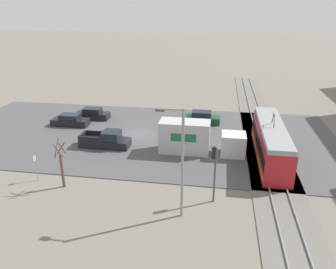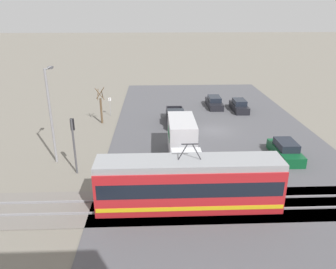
{
  "view_description": "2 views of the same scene",
  "coord_description": "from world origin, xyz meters",
  "views": [
    {
      "loc": [
        35.61,
        9.44,
        14.52
      ],
      "look_at": [
        4.9,
        4.48,
        2.25
      ],
      "focal_mm": 35.0,
      "sensor_mm": 36.0,
      "label": 1
    },
    {
      "loc": [
        6.43,
        34.07,
        12.85
      ],
      "look_at": [
        5.33,
        7.33,
        2.51
      ],
      "focal_mm": 35.0,
      "sensor_mm": 36.0,
      "label": 2
    }
  ],
  "objects": [
    {
      "name": "ground_plane",
      "position": [
        0.0,
        0.0,
        0.0
      ],
      "size": [
        320.0,
        320.0,
        0.0
      ],
      "primitive_type": "plane",
      "color": "slate"
    },
    {
      "name": "sedan_car_0",
      "position": [
        -5.39,
        7.28,
        0.73
      ],
      "size": [
        1.89,
        4.79,
        1.59
      ],
      "rotation": [
        0.0,
        0.0,
        3.14
      ],
      "color": "#0C4723",
      "rests_on": "ground"
    },
    {
      "name": "box_truck",
      "position": [
        4.01,
        7.31,
        1.64
      ],
      "size": [
        2.4,
        8.87,
        3.37
      ],
      "color": "silver",
      "rests_on": "ground"
    },
    {
      "name": "street_lamp_near_crossing",
      "position": [
        15.31,
        6.98,
        4.78
      ],
      "size": [
        0.36,
        1.95,
        8.31
      ],
      "color": "gray",
      "rests_on": "ground"
    },
    {
      "name": "pickup_truck",
      "position": [
        4.05,
        -2.53,
        0.76
      ],
      "size": [
        2.06,
        5.41,
        1.81
      ],
      "color": "black",
      "rests_on": "ground"
    },
    {
      "name": "sedan_car_2",
      "position": [
        -4.77,
        -7.5,
        0.7
      ],
      "size": [
        1.77,
        4.47,
        1.5
      ],
      "rotation": [
        0.0,
        0.0,
        3.14
      ],
      "color": "black",
      "rests_on": "ground"
    },
    {
      "name": "sedan_car_1",
      "position": [
        -1.76,
        -9.36,
        0.69
      ],
      "size": [
        1.83,
        4.74,
        1.48
      ],
      "rotation": [
        0.0,
        0.0,
        3.14
      ],
      "color": "black",
      "rests_on": "ground"
    },
    {
      "name": "rail_bed",
      "position": [
        0.0,
        14.77,
        0.05
      ],
      "size": [
        72.33,
        4.4,
        0.22
      ],
      "color": "slate",
      "rests_on": "ground"
    },
    {
      "name": "road_surface",
      "position": [
        0.0,
        0.0,
        0.04
      ],
      "size": [
        21.92,
        46.62,
        0.08
      ],
      "color": "#4C4C51",
      "rests_on": "ground"
    },
    {
      "name": "no_parking_sign",
      "position": [
        12.11,
        -6.1,
        1.45
      ],
      "size": [
        0.32,
        0.08,
        2.38
      ],
      "color": "gray",
      "rests_on": "ground"
    },
    {
      "name": "traffic_light_pole",
      "position": [
        13.02,
        9.36,
        3.09
      ],
      "size": [
        0.28,
        0.47,
        4.72
      ],
      "color": "#47474C",
      "rests_on": "ground"
    },
    {
      "name": "light_rail_tram",
      "position": [
        4.22,
        14.77,
        1.79
      ],
      "size": [
        12.4,
        2.56,
        4.65
      ],
      "color": "#B21E23",
      "rests_on": "ground"
    },
    {
      "name": "street_tree",
      "position": [
        12.79,
        -3.3,
        1.97
      ],
      "size": [
        1.03,
        0.86,
        4.33
      ],
      "color": "brown",
      "rests_on": "ground"
    }
  ]
}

